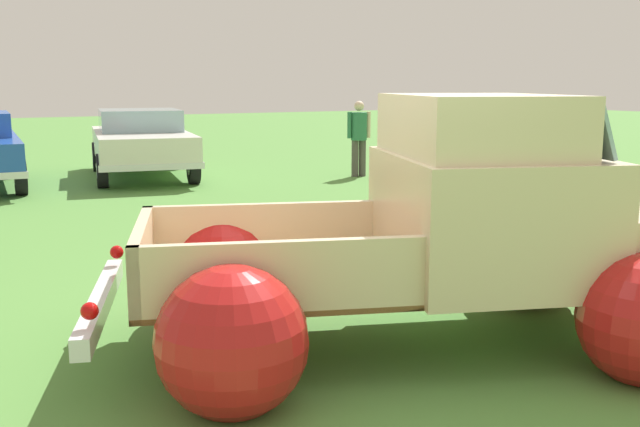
# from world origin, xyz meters

# --- Properties ---
(ground_plane) EXTENTS (80.00, 80.00, 0.00)m
(ground_plane) POSITION_xyz_m (0.00, 0.00, 0.00)
(ground_plane) COLOR #548C3D
(vintage_pickup_truck) EXTENTS (4.99, 3.81, 1.96)m
(vintage_pickup_truck) POSITION_xyz_m (0.37, -0.12, 0.76)
(vintage_pickup_truck) COLOR black
(vintage_pickup_truck) RESTS_ON ground
(show_car_1) EXTENTS (2.64, 4.68, 1.43)m
(show_car_1) POSITION_xyz_m (0.87, 11.05, 0.78)
(show_car_1) COLOR black
(show_car_1) RESTS_ON ground
(spectator_0) EXTENTS (0.54, 0.39, 1.61)m
(spectator_0) POSITION_xyz_m (5.01, 8.94, 0.91)
(spectator_0) COLOR #4C4742
(spectator_0) RESTS_ON ground
(spectator_1) EXTENTS (0.54, 0.38, 1.84)m
(spectator_1) POSITION_xyz_m (2.63, 2.40, 1.06)
(spectator_1) COLOR black
(spectator_1) RESTS_ON ground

